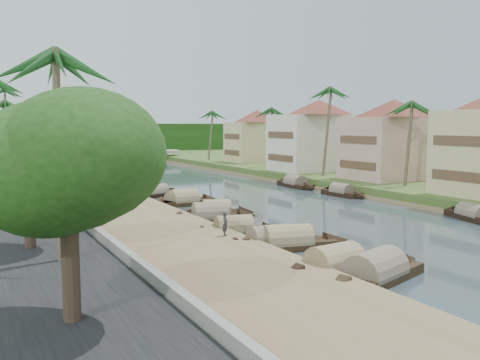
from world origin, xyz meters
name	(u,v)px	position (x,y,z in m)	size (l,w,h in m)	color
ground	(330,219)	(0.00, 0.00, 0.00)	(220.00, 220.00, 0.00)	#31414A
left_bank	(85,198)	(-16.00, 20.00, 0.40)	(10.00, 180.00, 0.80)	brown
right_bank	(354,179)	(19.00, 20.00, 0.60)	(16.00, 180.00, 1.20)	#344E1F
retaining_wall	(41,191)	(-20.20, 20.00, 1.35)	(0.40, 180.00, 1.10)	gray
treeline	(84,140)	(0.00, 100.00, 4.00)	(120.00, 14.00, 8.00)	#14350E
bridge	(112,155)	(0.00, 72.00, 1.72)	(28.00, 4.00, 2.40)	#9E9E94
building_mid	(393,139)	(19.99, 14.00, 6.13)	(14.11, 14.11, 9.70)	#DEAA9D
building_far	(319,135)	(18.99, 28.00, 6.38)	(15.59, 15.59, 10.20)	silver
building_distant	(257,135)	(19.99, 48.00, 5.88)	(12.62, 12.62, 9.20)	#C8B986
sampan_0	(375,274)	(-8.91, -15.43, 0.42)	(9.53, 4.92, 2.45)	black
sampan_1	(335,267)	(-9.91, -13.45, 0.42)	(8.41, 3.01, 2.42)	black
sampan_2	(287,243)	(-8.96, -7.35, 0.42)	(8.92, 3.44, 2.29)	black
sampan_3	(271,242)	(-9.74, -6.64, 0.41)	(8.11, 2.27, 2.16)	black
sampan_4	(234,231)	(-10.19, -2.30, 0.41)	(7.71, 3.06, 2.15)	black
sampan_5	(217,213)	(-7.99, 5.25, 0.42)	(6.97, 3.49, 2.18)	black
sampan_6	(210,217)	(-9.35, 3.60, 0.42)	(8.29, 3.37, 2.39)	black
sampan_7	(178,201)	(-8.42, 13.27, 0.41)	(6.91, 3.85, 1.88)	black
sampan_8	(184,201)	(-7.96, 12.89, 0.42)	(7.67, 2.31, 2.34)	black
sampan_9	(155,193)	(-8.54, 19.84, 0.41)	(7.72, 3.44, 1.96)	black
sampan_10	(139,191)	(-9.60, 22.17, 0.41)	(7.69, 5.18, 2.17)	black
sampan_11	(141,190)	(-9.01, 23.38, 0.42)	(7.84, 2.07, 2.24)	black
sampan_12	(131,184)	(-8.30, 30.15, 0.41)	(7.86, 3.77, 1.90)	black
sampan_13	(115,184)	(-10.06, 31.05, 0.42)	(8.08, 4.97, 2.22)	black
sampan_14	(473,215)	(10.14, -5.85, 0.41)	(3.54, 8.17, 1.99)	black
sampan_15	(342,192)	(10.00, 11.14, 0.41)	(1.99, 7.37, 1.99)	black
sampan_16	(295,184)	(10.13, 20.57, 0.42)	(2.45, 9.36, 2.25)	black
canoe_1	(238,235)	(-9.90, -2.36, 0.10)	(5.20, 2.96, 0.86)	black
canoe_2	(146,193)	(-8.55, 23.19, 0.10)	(4.80, 1.11, 0.69)	black
palm_1	(408,105)	(16.00, 7.63, 9.93)	(3.20, 3.20, 10.48)	brown
palm_2	(326,91)	(15.00, 21.12, 12.15)	(3.20, 3.20, 12.78)	brown
palm_3	(268,110)	(16.00, 37.25, 10.02)	(3.20, 3.20, 10.58)	brown
palm_4	(54,59)	(-23.00, -9.22, 10.92)	(3.20, 3.20, 11.30)	brown
palm_6	(11,105)	(-22.00, 28.03, 10.01)	(3.20, 3.20, 10.35)	brown
palm_7	(209,113)	(14.00, 55.39, 9.88)	(3.20, 3.20, 10.42)	brown
palm_8	(4,91)	(-20.50, 58.59, 13.10)	(3.20, 3.20, 13.57)	brown
tree_0	(67,165)	(-24.00, -17.59, 6.58)	(5.34, 5.34, 7.45)	#423025
tree_1	(26,147)	(-24.00, -5.66, 6.70)	(4.95, 4.95, 7.43)	#423025
tree_2	(7,139)	(-24.00, 7.32, 6.81)	(4.37, 4.37, 7.32)	#423025
tree_6	(339,133)	(24.00, 29.81, 6.50)	(4.73, 4.73, 7.34)	#423025
person_near	(225,224)	(-12.31, -5.25, 1.58)	(0.57, 0.37, 1.55)	#292831
person_far	(106,193)	(-15.50, 12.89, 1.67)	(0.84, 0.66, 1.73)	#2C251E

